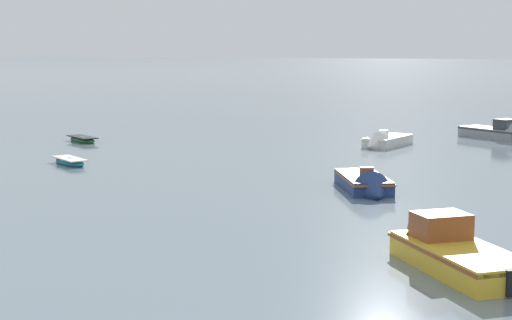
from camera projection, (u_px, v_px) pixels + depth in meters
name	position (u px, v px, depth m)	size (l,w,h in m)	color
rowboat_moored_0	(70.00, 162.00, 48.54)	(3.31, 2.91, 0.52)	#197084
motorboat_moored_0	(503.00, 134.00, 61.36)	(5.99, 5.43, 2.29)	gray
motorboat_moored_1	(445.00, 253.00, 26.50)	(5.43, 6.55, 2.44)	gold
motorboat_moored_3	(367.00, 187.00, 39.29)	(3.93, 5.91, 1.92)	navy
rowboat_moored_4	(82.00, 140.00, 59.74)	(3.39, 2.92, 0.53)	#23602D
motorboat_moored_4	(383.00, 143.00, 56.80)	(3.32, 5.60, 1.82)	white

